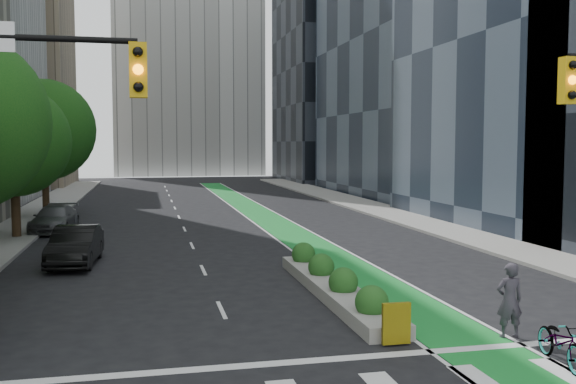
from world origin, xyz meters
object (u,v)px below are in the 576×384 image
parked_car_left_mid (75,246)px  parked_car_left_far (55,219)px  cyclist (509,300)px  bicycle (561,342)px  median_planter (333,284)px

parked_car_left_mid → parked_car_left_far: size_ratio=0.96×
parked_car_left_mid → parked_car_left_far: bearing=105.5°
cyclist → parked_car_left_far: (-13.70, 22.69, -0.24)m
bicycle → parked_car_left_mid: size_ratio=0.43×
parked_car_left_mid → cyclist: bearing=-43.2°
bicycle → parked_car_left_mid: 18.52m
bicycle → cyclist: bearing=98.0°
median_planter → cyclist: cyclist is taller
parked_car_left_far → parked_car_left_mid: bearing=-73.0°
median_planter → cyclist: size_ratio=5.42×
cyclist → parked_car_left_far: 26.51m
cyclist → parked_car_left_mid: size_ratio=0.41×
median_planter → bicycle: (3.00, -7.29, 0.15)m
parked_car_left_far → median_planter: bearing=-53.2°
cyclist → parked_car_left_far: bearing=-55.3°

